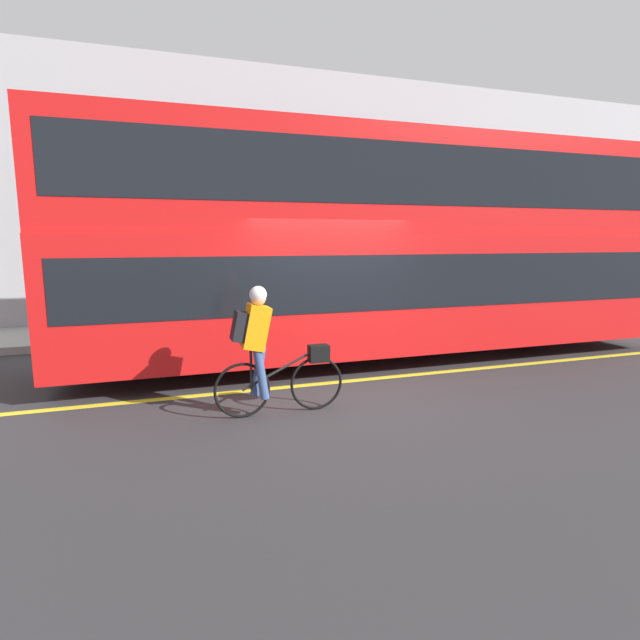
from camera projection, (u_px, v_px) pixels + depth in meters
ground_plane at (338, 387)px, 7.53m from camera, size 80.00×80.00×0.00m
road_center_line at (333, 382)px, 7.75m from camera, size 50.00×0.14×0.01m
sidewalk_curb at (264, 326)px, 12.38m from camera, size 60.00×2.50×0.16m
building_facade at (251, 197)px, 13.17m from camera, size 60.00×0.30×6.62m
bus at (383, 240)px, 9.09m from camera, size 11.11×2.60×3.97m
cyclist_on_bike at (266, 347)px, 6.19m from camera, size 1.68×0.32×1.65m
trash_bin at (415, 298)px, 13.48m from camera, size 0.58×0.58×0.94m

